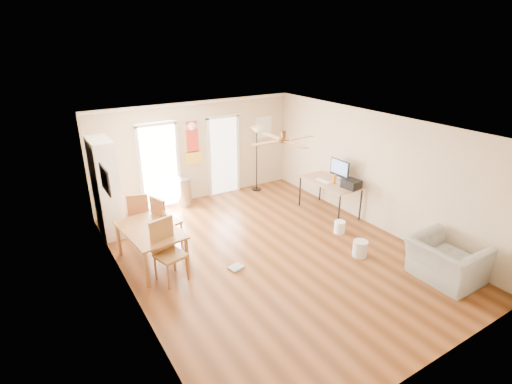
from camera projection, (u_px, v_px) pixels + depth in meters
floor at (272, 254)px, 7.96m from camera, size 7.00×7.00×0.00m
ceiling at (274, 127)px, 6.98m from camera, size 5.50×7.00×0.00m
wall_back at (197, 151)px, 10.22m from camera, size 5.50×0.04×2.60m
wall_front at (436, 289)px, 4.72m from camera, size 5.50×0.04×2.60m
wall_left at (127, 230)px, 6.12m from camera, size 0.04×7.00×2.60m
wall_right at (374, 170)px, 8.82m from camera, size 0.04×7.00×2.60m
crown_molding at (274, 130)px, 7.00m from camera, size 5.50×7.00×0.08m
kitchen_doorway at (159, 167)px, 9.79m from camera, size 0.90×0.10×2.10m
bathroom_doorway at (223, 156)px, 10.67m from camera, size 0.80×0.10×2.10m
wall_decal at (193, 143)px, 10.05m from camera, size 0.46×0.03×1.10m
ac_grille at (264, 127)px, 11.06m from camera, size 0.50×0.04×0.60m
framed_poster at (105, 180)px, 7.08m from camera, size 0.04×0.66×0.48m
ceiling_fan at (283, 140)px, 6.81m from camera, size 1.24×1.24×0.20m
bookshelf at (106, 188)px, 8.44m from camera, size 0.51×1.00×2.15m
dining_table at (152, 246)px, 7.50m from camera, size 1.04×1.58×0.75m
dining_chair_right_a at (167, 220)px, 8.18m from camera, size 0.56×0.56×1.09m
dining_chair_right_b at (176, 233)px, 7.83m from camera, size 0.38×0.38×0.92m
dining_chair_near at (170, 252)px, 6.91m from camera, size 0.57×0.57×1.14m
dining_chair_far at (140, 214)px, 8.47m from camera, size 0.54×0.54×1.05m
trash_can at (185, 192)px, 10.07m from camera, size 0.37×0.37×0.74m
torchiere_lamp at (257, 159)px, 10.90m from camera, size 0.36×0.36×1.82m
computer_desk at (329, 197)px, 9.66m from camera, size 0.76×1.52×0.82m
imac at (339, 171)px, 9.38m from camera, size 0.15×0.61×0.56m
keyboard at (323, 181)px, 9.54m from camera, size 0.15×0.42×0.02m
printer at (351, 184)px, 9.09m from camera, size 0.37×0.42×0.20m
orange_bottle at (334, 179)px, 9.34m from camera, size 0.08×0.08×0.23m
wastebasket_a at (340, 227)px, 8.75m from camera, size 0.28×0.28×0.28m
wastebasket_b at (360, 249)px, 7.82m from camera, size 0.33×0.33×0.33m
floor_cloth at (236, 267)px, 7.46m from camera, size 0.31×0.27×0.04m
armchair at (446, 261)px, 7.00m from camera, size 1.04×1.18×0.76m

